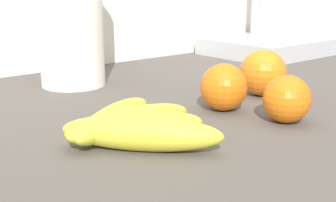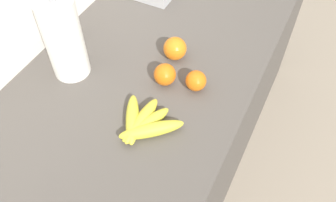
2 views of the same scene
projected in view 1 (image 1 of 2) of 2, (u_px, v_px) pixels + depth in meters
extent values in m
cube|color=silver|center=(142.00, 150.00, 1.26)|extent=(2.35, 0.06, 1.30)
ellipsoid|color=yellow|center=(141.00, 133.00, 0.53)|extent=(0.16, 0.17, 0.04)
ellipsoid|color=gold|center=(136.00, 128.00, 0.56)|extent=(0.17, 0.10, 0.04)
ellipsoid|color=gold|center=(132.00, 123.00, 0.57)|extent=(0.18, 0.04, 0.04)
ellipsoid|color=gold|center=(115.00, 119.00, 0.59)|extent=(0.18, 0.12, 0.04)
sphere|color=orange|center=(224.00, 87.00, 0.69)|extent=(0.07, 0.07, 0.07)
sphere|color=orange|center=(287.00, 99.00, 0.64)|extent=(0.07, 0.07, 0.07)
sphere|color=orange|center=(263.00, 73.00, 0.78)|extent=(0.08, 0.08, 0.08)
cylinder|color=white|center=(70.00, 11.00, 0.84)|extent=(0.12, 0.12, 0.27)
cylinder|color=gray|center=(70.00, 3.00, 0.83)|extent=(0.02, 0.02, 0.30)
cube|color=#B7BABF|center=(279.00, 45.00, 1.26)|extent=(0.39, 0.25, 0.04)
cylinder|color=#B2B2B7|center=(256.00, 2.00, 1.30)|extent=(0.02, 0.02, 0.18)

